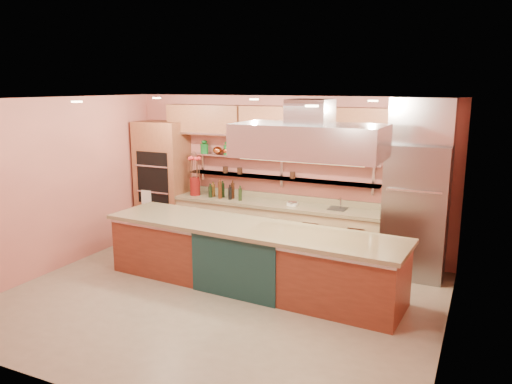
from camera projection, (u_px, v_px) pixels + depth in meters
The scene contains 21 objects.
floor at pixel (218, 300), 7.09m from camera, with size 6.00×5.00×0.02m, color gray.
ceiling at pixel (215, 99), 6.50m from camera, with size 6.00×5.00×0.02m, color black.
wall_back at pixel (285, 174), 9.01m from camera, with size 6.00×0.04×2.80m, color #C66D5D.
wall_front at pixel (83, 261), 4.58m from camera, with size 6.00×0.04×2.80m, color #C66D5D.
wall_left at pixel (54, 185), 8.03m from camera, with size 0.04×5.00×2.80m, color #C66D5D.
wall_right at pixel (452, 230), 5.55m from camera, with size 0.04×5.00×2.80m, color #C66D5D.
oven_stack at pixel (163, 180), 9.79m from camera, with size 0.95×0.64×2.30m, color brown.
refrigerator at pixel (416, 211), 7.79m from camera, with size 0.95×0.72×2.10m, color gray.
back_counter at pixel (275, 228), 8.96m from camera, with size 3.84×0.64×0.93m, color tan.
wall_shelf_lower at pixel (280, 178), 8.92m from camera, with size 3.60×0.26×0.03m, color silver.
wall_shelf_upper at pixel (280, 159), 8.85m from camera, with size 3.60×0.26×0.03m, color silver.
upper_cabinets at pixel (282, 122), 8.65m from camera, with size 4.60×0.36×0.55m, color brown.
range_hood at pixel (310, 141), 6.70m from camera, with size 2.00×1.00×0.45m, color silver.
ceiling_downlights at pixel (222, 101), 6.68m from camera, with size 4.00×2.80×0.02m, color #FFE5A5.
island at pixel (250, 257), 7.44m from camera, with size 4.54×0.99×0.95m, color brown.
flower_vase at pixel (195, 186), 9.46m from camera, with size 0.19×0.19×0.34m, color #63100E.
oil_bottle_cluster at pixel (226, 192), 9.19m from camera, with size 0.74×0.21×0.24m, color black.
kitchen_scale at pixel (292, 203), 8.67m from camera, with size 0.16×0.12×0.09m, color silver.
bar_faucet at pixel (341, 203), 8.40m from camera, with size 0.03×0.03×0.20m, color silver.
copper_kettle at pixel (218, 150), 9.35m from camera, with size 0.18×0.18×0.14m, color #CF632F.
green_canister at pixel (254, 151), 9.03m from camera, with size 0.16×0.16×0.19m, color #114F1A.
Camera 1 is at (3.28, -5.76, 2.98)m, focal length 35.00 mm.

